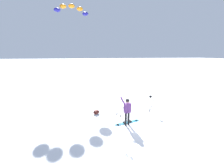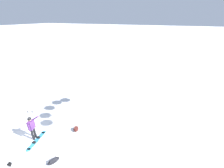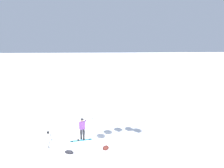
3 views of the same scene
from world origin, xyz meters
TOP-DOWN VIEW (x-y plane):
  - ground_plane at (0.00, 0.00)m, footprint 300.00×300.00m
  - snowboarder at (-0.09, -0.56)m, footprint 0.66×0.60m
  - snowboard at (-0.34, -0.44)m, footprint 0.59×1.79m
  - gear_bag_large at (-2.57, 0.32)m, footprint 0.55×0.74m
  - gear_bag_small at (-2.21, -2.29)m, footprint 0.55×0.60m
  - ski_poles at (1.08, -1.44)m, footprint 0.38×0.34m

SIDE VIEW (x-z plane):
  - ground_plane at x=0.00m, z-range 0.00..0.00m
  - snowboard at x=-0.34m, z-range -0.03..0.07m
  - gear_bag_large at x=-2.57m, z-range 0.01..0.24m
  - gear_bag_small at x=-2.21m, z-range 0.01..0.30m
  - ski_poles at x=1.08m, z-range 0.20..1.54m
  - snowboarder at x=-0.09m, z-range 0.19..1.98m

